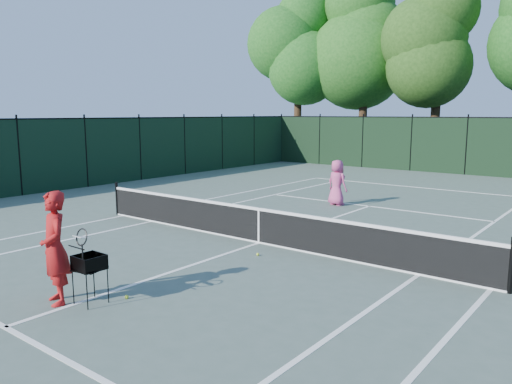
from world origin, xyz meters
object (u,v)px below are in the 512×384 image
Objects in this scene: player_pink at (337,183)px; loose_ball_near_cart at (127,297)px; coach at (55,248)px; loose_ball_midcourt at (258,254)px; ball_hopper at (89,263)px.

player_pink is 23.82× the size of loose_ball_near_cart.
coach reaches higher than player_pink.
coach is at bearing 106.09° from player_pink.
coach is at bearing -102.41° from loose_ball_midcourt.
loose_ball_near_cart is (0.79, 0.85, -0.95)m from coach.
loose_ball_midcourt is (1.72, -6.82, -0.78)m from player_pink.
coach is 4.62m from loose_ball_midcourt.
ball_hopper is (1.23, -10.89, -0.08)m from player_pink.
coach reaches higher than loose_ball_midcourt.
ball_hopper is 0.91m from loose_ball_near_cart.
player_pink reaches higher than loose_ball_midcourt.
loose_ball_near_cart is 1.00× the size of loose_ball_midcourt.
ball_hopper is 12.72× the size of loose_ball_near_cart.
loose_ball_midcourt is (0.49, 4.07, -0.69)m from ball_hopper.
player_pink is at bearing 104.19° from loose_ball_midcourt.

